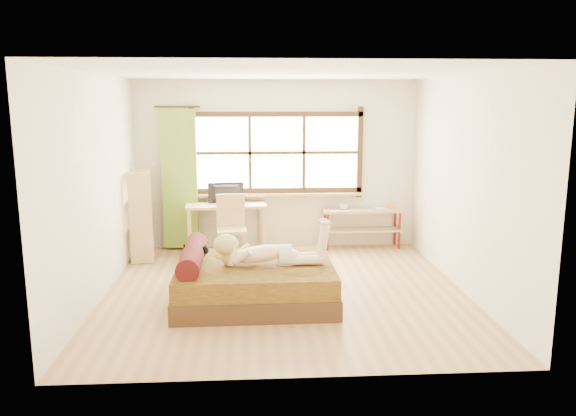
{
  "coord_description": "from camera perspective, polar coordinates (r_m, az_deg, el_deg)",
  "views": [
    {
      "loc": [
        -0.38,
        -6.75,
        2.38
      ],
      "look_at": [
        0.05,
        0.2,
        1.04
      ],
      "focal_mm": 35.0,
      "sensor_mm": 36.0,
      "label": 1
    }
  ],
  "objects": [
    {
      "name": "wall_right",
      "position": [
        7.32,
        17.56,
        2.31
      ],
      "size": [
        0.0,
        4.5,
        4.5
      ],
      "primitive_type": "plane",
      "rotation": [
        1.57,
        0.0,
        -1.57
      ],
      "color": "silver",
      "rests_on": "floor"
    },
    {
      "name": "floor",
      "position": [
        7.17,
        -0.3,
        -8.47
      ],
      "size": [
        4.5,
        4.5,
        0.0
      ],
      "primitive_type": "plane",
      "color": "#9E754C",
      "rests_on": "ground"
    },
    {
      "name": "monitor",
      "position": [
        8.88,
        -6.32,
        1.51
      ],
      "size": [
        0.56,
        0.12,
        0.32
      ],
      "primitive_type": "imported",
      "rotation": [
        0.0,
        0.0,
        3.23
      ],
      "color": "black",
      "rests_on": "desk"
    },
    {
      "name": "wall_front",
      "position": [
        4.64,
        1.26,
        -1.92
      ],
      "size": [
        4.5,
        0.0,
        4.5
      ],
      "primitive_type": "plane",
      "rotation": [
        -1.57,
        0.0,
        0.0
      ],
      "color": "silver",
      "rests_on": "floor"
    },
    {
      "name": "window",
      "position": [
        9.02,
        -1.12,
        5.37
      ],
      "size": [
        2.8,
        0.16,
        1.46
      ],
      "color": "#FFEDBF",
      "rests_on": "wall_back"
    },
    {
      "name": "ceiling",
      "position": [
        6.77,
        -0.33,
        13.62
      ],
      "size": [
        4.5,
        4.5,
        0.0
      ],
      "primitive_type": "plane",
      "rotation": [
        3.14,
        0.0,
        0.0
      ],
      "color": "white",
      "rests_on": "wall_back"
    },
    {
      "name": "woman",
      "position": [
        6.59,
        -2.09,
        -3.42
      ],
      "size": [
        1.32,
        0.39,
        0.56
      ],
      "primitive_type": null,
      "rotation": [
        0.0,
        0.0,
        0.01
      ],
      "color": "beige",
      "rests_on": "bed"
    },
    {
      "name": "wall_left",
      "position": [
        7.08,
        -18.82,
        1.96
      ],
      "size": [
        0.0,
        4.5,
        4.5
      ],
      "primitive_type": "plane",
      "rotation": [
        1.57,
        0.0,
        1.57
      ],
      "color": "silver",
      "rests_on": "floor"
    },
    {
      "name": "cup",
      "position": [
        9.1,
        5.72,
        0.15
      ],
      "size": [
        0.12,
        0.12,
        0.09
      ],
      "primitive_type": "imported",
      "rotation": [
        0.0,
        0.0,
        0.03
      ],
      "color": "gray",
      "rests_on": "pipe_shelf"
    },
    {
      "name": "book",
      "position": [
        9.2,
        8.79,
        -0.06
      ],
      "size": [
        0.17,
        0.22,
        0.02
      ],
      "primitive_type": "imported",
      "rotation": [
        0.0,
        0.0,
        0.03
      ],
      "color": "gray",
      "rests_on": "pipe_shelf"
    },
    {
      "name": "curtain",
      "position": [
        9.04,
        -10.96,
        2.89
      ],
      "size": [
        0.55,
        0.1,
        2.2
      ],
      "primitive_type": "cube",
      "color": "olive",
      "rests_on": "wall_back"
    },
    {
      "name": "pipe_shelf",
      "position": [
        9.2,
        7.62,
        -1.16
      ],
      "size": [
        1.29,
        0.36,
        0.73
      ],
      "rotation": [
        0.0,
        0.0,
        0.03
      ],
      "color": "tan",
      "rests_on": "floor"
    },
    {
      "name": "bookshelf",
      "position": [
        8.7,
        -14.74,
        -0.72
      ],
      "size": [
        0.43,
        0.63,
        1.34
      ],
      "rotation": [
        0.0,
        0.0,
        0.19
      ],
      "color": "tan",
      "rests_on": "floor"
    },
    {
      "name": "bed",
      "position": [
        6.78,
        -3.75,
        -7.4
      ],
      "size": [
        1.89,
        1.52,
        0.71
      ],
      "rotation": [
        0.0,
        0.0,
        0.01
      ],
      "color": "#362010",
      "rests_on": "floor"
    },
    {
      "name": "kitten",
      "position": [
        6.81,
        -9.47,
        -4.55
      ],
      "size": [
        0.28,
        0.12,
        0.22
      ],
      "primitive_type": null,
      "rotation": [
        0.0,
        0.0,
        0.01
      ],
      "color": "black",
      "rests_on": "bed"
    },
    {
      "name": "chair",
      "position": [
        8.55,
        -5.78,
        -1.55
      ],
      "size": [
        0.47,
        0.47,
        0.98
      ],
      "rotation": [
        0.0,
        0.0,
        0.08
      ],
      "color": "tan",
      "rests_on": "floor"
    },
    {
      "name": "wall_back",
      "position": [
        9.07,
        -1.13,
        4.39
      ],
      "size": [
        4.5,
        0.0,
        4.5
      ],
      "primitive_type": "plane",
      "rotation": [
        1.57,
        0.0,
        0.0
      ],
      "color": "silver",
      "rests_on": "floor"
    },
    {
      "name": "desk",
      "position": [
        8.88,
        -6.3,
        -0.22
      ],
      "size": [
        1.29,
        0.67,
        0.78
      ],
      "rotation": [
        0.0,
        0.0,
        0.08
      ],
      "color": "tan",
      "rests_on": "floor"
    }
  ]
}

